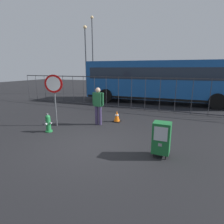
{
  "coord_description": "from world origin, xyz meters",
  "views": [
    {
      "loc": [
        2.93,
        -4.82,
        2.47
      ],
      "look_at": [
        0.3,
        1.2,
        0.9
      ],
      "focal_mm": 29.19,
      "sensor_mm": 36.0,
      "label": 1
    }
  ],
  "objects_px": {
    "newspaper_box_primary": "(161,138)",
    "street_light_near_left": "(93,49)",
    "stop_sign": "(54,90)",
    "street_light_near_right": "(86,55)",
    "pedestrian": "(98,104)",
    "bus_near": "(159,79)",
    "traffic_cone": "(117,116)",
    "fire_hydrant": "(48,123)"
  },
  "relations": [
    {
      "from": "pedestrian",
      "to": "traffic_cone",
      "type": "distance_m",
      "value": 1.18
    },
    {
      "from": "fire_hydrant",
      "to": "street_light_near_right",
      "type": "bearing_deg",
      "value": 113.42
    },
    {
      "from": "pedestrian",
      "to": "traffic_cone",
      "type": "height_order",
      "value": "pedestrian"
    },
    {
      "from": "pedestrian",
      "to": "bus_near",
      "type": "distance_m",
      "value": 6.88
    },
    {
      "from": "newspaper_box_primary",
      "to": "pedestrian",
      "type": "xyz_separation_m",
      "value": [
        -3.07,
        2.02,
        0.38
      ]
    },
    {
      "from": "newspaper_box_primary",
      "to": "street_light_near_left",
      "type": "height_order",
      "value": "street_light_near_left"
    },
    {
      "from": "newspaper_box_primary",
      "to": "traffic_cone",
      "type": "distance_m",
      "value": 3.73
    },
    {
      "from": "traffic_cone",
      "to": "stop_sign",
      "type": "bearing_deg",
      "value": -142.98
    },
    {
      "from": "stop_sign",
      "to": "street_light_near_right",
      "type": "height_order",
      "value": "street_light_near_right"
    },
    {
      "from": "fire_hydrant",
      "to": "traffic_cone",
      "type": "bearing_deg",
      "value": 50.77
    },
    {
      "from": "newspaper_box_primary",
      "to": "traffic_cone",
      "type": "bearing_deg",
      "value": 131.83
    },
    {
      "from": "fire_hydrant",
      "to": "street_light_near_right",
      "type": "xyz_separation_m",
      "value": [
        -4.49,
        10.37,
        3.38
      ]
    },
    {
      "from": "traffic_cone",
      "to": "fire_hydrant",
      "type": "bearing_deg",
      "value": -129.23
    },
    {
      "from": "newspaper_box_primary",
      "to": "stop_sign",
      "type": "distance_m",
      "value": 4.93
    },
    {
      "from": "street_light_near_left",
      "to": "street_light_near_right",
      "type": "relative_size",
      "value": 1.22
    },
    {
      "from": "stop_sign",
      "to": "street_light_near_right",
      "type": "xyz_separation_m",
      "value": [
        -4.25,
        9.62,
        2.13
      ]
    },
    {
      "from": "traffic_cone",
      "to": "street_light_near_left",
      "type": "height_order",
      "value": "street_light_near_left"
    },
    {
      "from": "traffic_cone",
      "to": "bus_near",
      "type": "distance_m",
      "value": 6.16
    },
    {
      "from": "bus_near",
      "to": "traffic_cone",
      "type": "bearing_deg",
      "value": -102.91
    },
    {
      "from": "fire_hydrant",
      "to": "traffic_cone",
      "type": "distance_m",
      "value": 3.12
    },
    {
      "from": "pedestrian",
      "to": "street_light_near_right",
      "type": "bearing_deg",
      "value": 123.97
    },
    {
      "from": "fire_hydrant",
      "to": "stop_sign",
      "type": "xyz_separation_m",
      "value": [
        -0.24,
        0.75,
        1.25
      ]
    },
    {
      "from": "street_light_near_right",
      "to": "fire_hydrant",
      "type": "bearing_deg",
      "value": -66.58
    },
    {
      "from": "fire_hydrant",
      "to": "newspaper_box_primary",
      "type": "bearing_deg",
      "value": -4.6
    },
    {
      "from": "bus_near",
      "to": "street_light_near_left",
      "type": "height_order",
      "value": "street_light_near_left"
    },
    {
      "from": "fire_hydrant",
      "to": "pedestrian",
      "type": "height_order",
      "value": "pedestrian"
    },
    {
      "from": "pedestrian",
      "to": "bus_near",
      "type": "xyz_separation_m",
      "value": [
        1.49,
        6.67,
        0.76
      ]
    },
    {
      "from": "fire_hydrant",
      "to": "stop_sign",
      "type": "relative_size",
      "value": 0.33
    },
    {
      "from": "traffic_cone",
      "to": "bus_near",
      "type": "xyz_separation_m",
      "value": [
        0.9,
        5.92,
        1.45
      ]
    },
    {
      "from": "fire_hydrant",
      "to": "traffic_cone",
      "type": "xyz_separation_m",
      "value": [
        1.97,
        2.41,
        -0.09
      ]
    },
    {
      "from": "newspaper_box_primary",
      "to": "street_light_near_left",
      "type": "relative_size",
      "value": 0.13
    },
    {
      "from": "newspaper_box_primary",
      "to": "bus_near",
      "type": "height_order",
      "value": "bus_near"
    },
    {
      "from": "street_light_near_left",
      "to": "pedestrian",
      "type": "bearing_deg",
      "value": -59.84
    },
    {
      "from": "bus_near",
      "to": "street_light_near_left",
      "type": "relative_size",
      "value": 1.37
    },
    {
      "from": "stop_sign",
      "to": "newspaper_box_primary",
      "type": "bearing_deg",
      "value": -13.3
    },
    {
      "from": "bus_near",
      "to": "street_light_near_right",
      "type": "relative_size",
      "value": 1.67
    },
    {
      "from": "fire_hydrant",
      "to": "newspaper_box_primary",
      "type": "distance_m",
      "value": 4.47
    },
    {
      "from": "fire_hydrant",
      "to": "newspaper_box_primary",
      "type": "relative_size",
      "value": 0.73
    },
    {
      "from": "stop_sign",
      "to": "street_light_near_right",
      "type": "distance_m",
      "value": 10.73
    },
    {
      "from": "stop_sign",
      "to": "street_light_near_right",
      "type": "bearing_deg",
      "value": 113.86
    },
    {
      "from": "stop_sign",
      "to": "pedestrian",
      "type": "bearing_deg",
      "value": 29.33
    },
    {
      "from": "newspaper_box_primary",
      "to": "street_light_near_right",
      "type": "bearing_deg",
      "value": 129.82
    }
  ]
}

